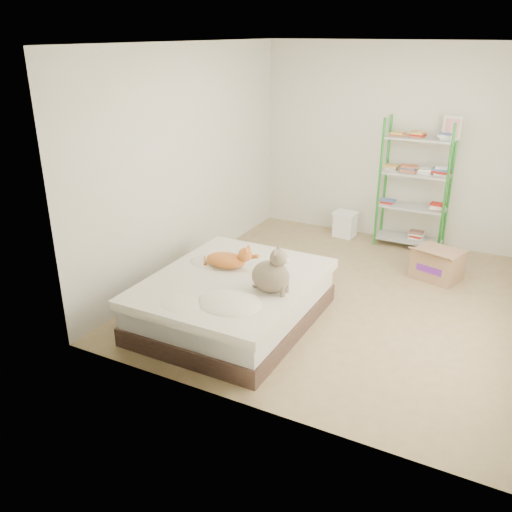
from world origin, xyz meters
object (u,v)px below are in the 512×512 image
Objects in this scene: bed at (233,300)px; white_bin at (345,224)px; orange_cat at (226,258)px; shelf_unit at (415,181)px; grey_cat at (271,270)px; cardboard_box at (437,264)px.

bed is 5.28× the size of white_bin.
white_bin is (0.38, 2.66, -0.39)m from orange_cat.
shelf_unit is 1.15m from white_bin.
grey_cat reaches higher than bed.
bed is 4.28× the size of grey_cat.
grey_cat is at bearing -84.80° from white_bin.
orange_cat is at bearing -98.06° from white_bin.
shelf_unit is 1.26m from cardboard_box.
orange_cat is at bearing -115.31° from shelf_unit.
shelf_unit is 2.87× the size of cardboard_box.
orange_cat is (-0.19, 0.20, 0.34)m from bed.
orange_cat is 1.13× the size of grey_cat.
grey_cat is 0.25× the size of shelf_unit.
cardboard_box is (0.53, -0.88, -0.72)m from shelf_unit.
orange_cat is at bearing 62.82° from grey_cat.
bed is at bearing -110.48° from shelf_unit.
grey_cat reaches higher than cardboard_box.
white_bin is at bearing -178.01° from shelf_unit.
bed is 2.57m from cardboard_box.
shelf_unit reaches higher than orange_cat.
grey_cat is (0.64, -0.28, 0.12)m from orange_cat.
grey_cat is at bearing -101.92° from shelf_unit.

